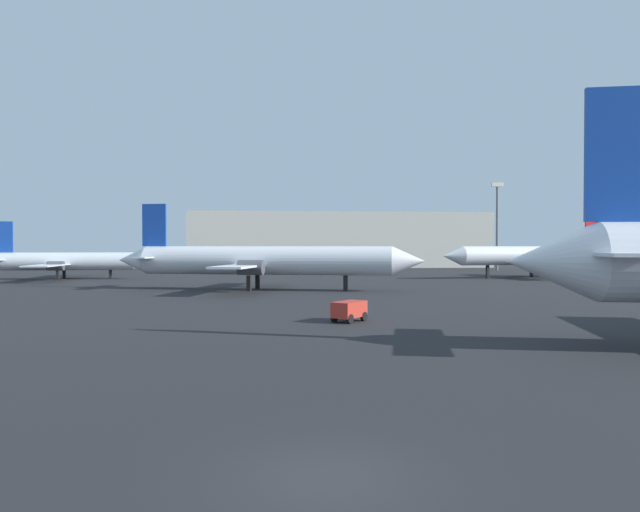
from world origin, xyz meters
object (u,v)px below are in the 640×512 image
(airplane_far_left, at_px, (533,256))
(light_mast_right, at_px, (497,220))
(baggage_cart, at_px, (349,310))
(airplane_distant, at_px, (263,261))
(airplane_far_right, at_px, (66,261))

(airplane_far_left, height_order, light_mast_right, light_mast_right)
(baggage_cart, bearing_deg, airplane_distant, -127.51)
(airplane_far_right, xyz_separation_m, light_mast_right, (74.98, 22.38, 7.34))
(airplane_far_left, bearing_deg, airplane_far_right, -12.74)
(light_mast_right, bearing_deg, airplane_far_left, -101.37)
(airplane_distant, relative_size, light_mast_right, 1.97)
(airplane_far_left, bearing_deg, light_mast_right, -111.37)
(airplane_far_right, bearing_deg, baggage_cart, -57.83)
(airplane_distant, height_order, baggage_cart, airplane_distant)
(airplane_far_right, bearing_deg, airplane_distant, -41.14)
(baggage_cart, bearing_deg, airplane_far_left, -175.56)
(airplane_distant, bearing_deg, airplane_far_left, 41.24)
(airplane_far_left, xyz_separation_m, baggage_cart, (-35.67, -47.68, -2.64))
(airplane_far_left, relative_size, baggage_cart, 11.28)
(airplane_far_right, relative_size, baggage_cart, 9.26)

